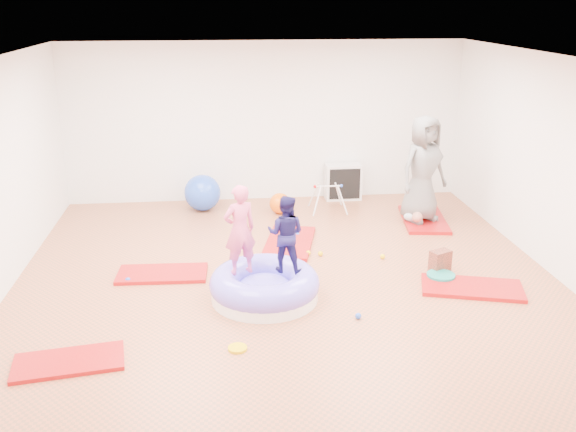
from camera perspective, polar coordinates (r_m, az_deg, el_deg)
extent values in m
cube|color=#BA5F3B|center=(8.04, 0.24, -6.78)|extent=(7.00, 8.00, 0.01)
cube|color=white|center=(7.28, 0.27, 13.53)|extent=(7.00, 8.00, 0.01)
cube|color=white|center=(11.42, -2.05, 8.34)|extent=(7.00, 0.01, 2.80)
cube|color=white|center=(3.90, 7.11, -13.38)|extent=(7.00, 0.01, 2.80)
cube|color=white|center=(8.65, 23.99, 3.32)|extent=(0.01, 8.00, 2.80)
cube|color=#A41C12|center=(6.92, -18.91, -12.17)|extent=(1.14, 0.69, 0.04)
cube|color=#A41C12|center=(8.65, -11.11, -5.06)|extent=(1.19, 0.63, 0.05)
cube|color=#A41C12|center=(9.53, 0.12, -2.37)|extent=(0.95, 1.44, 0.06)
cube|color=#A41C12|center=(8.41, 16.04, -6.15)|extent=(1.36, 0.94, 0.05)
cube|color=#A41C12|center=(10.75, 11.97, -0.31)|extent=(0.86, 1.42, 0.06)
cylinder|color=white|center=(7.84, -2.09, -6.88)|extent=(1.29, 1.29, 0.15)
torus|color=#7062F7|center=(7.78, -2.10, -5.98)|extent=(1.33, 1.33, 0.35)
ellipsoid|color=#7062F7|center=(7.82, -2.09, -6.53)|extent=(0.71, 0.71, 0.32)
imported|color=#E15280|center=(7.54, -4.32, -0.88)|extent=(0.47, 0.39, 1.10)
imported|color=#171344|center=(7.61, -0.20, -1.24)|extent=(0.56, 0.50, 0.95)
imported|color=slate|center=(10.41, 11.92, 4.13)|extent=(0.98, 0.83, 1.70)
ellipsoid|color=silver|center=(10.51, 11.15, 0.06)|extent=(0.35, 0.23, 0.20)
sphere|color=#BF7560|center=(10.36, 11.42, -0.10)|extent=(0.17, 0.17, 0.17)
sphere|color=yellow|center=(9.10, 8.41, -3.59)|extent=(0.07, 0.07, 0.07)
sphere|color=yellow|center=(9.11, 2.90, -3.36)|extent=(0.07, 0.07, 0.07)
sphere|color=blue|center=(7.43, 6.26, -8.83)|extent=(0.07, 0.07, 0.07)
sphere|color=green|center=(8.68, -1.46, -4.52)|extent=(0.07, 0.07, 0.07)
sphere|color=blue|center=(9.81, 0.86, -1.69)|extent=(0.07, 0.07, 0.07)
sphere|color=blue|center=(8.52, -14.05, -5.55)|extent=(0.07, 0.07, 0.07)
sphere|color=yellow|center=(9.13, 1.81, -3.31)|extent=(0.07, 0.07, 0.07)
sphere|color=blue|center=(11.08, -7.62, 2.06)|extent=(0.62, 0.62, 0.62)
sphere|color=#EE610A|center=(10.85, -0.73, 1.13)|extent=(0.35, 0.35, 0.35)
cylinder|color=silver|center=(10.72, 2.60, 1.29)|extent=(0.17, 0.18, 0.47)
cylinder|color=silver|center=(11.09, 2.29, 1.90)|extent=(0.17, 0.18, 0.47)
cylinder|color=silver|center=(10.79, 4.88, 1.36)|extent=(0.17, 0.18, 0.47)
cylinder|color=silver|center=(11.16, 4.50, 1.97)|extent=(0.17, 0.18, 0.47)
cylinder|color=silver|center=(10.88, 3.59, 2.66)|extent=(0.45, 0.03, 0.03)
sphere|color=#CC0007|center=(10.84, 2.41, 2.63)|extent=(0.05, 0.05, 0.05)
sphere|color=blue|center=(10.92, 4.76, 2.69)|extent=(0.05, 0.05, 0.05)
cube|color=silver|center=(11.65, 4.92, 3.06)|extent=(0.64, 0.31, 0.64)
cube|color=black|center=(11.51, 5.07, 2.85)|extent=(0.55, 0.02, 0.55)
cube|color=silver|center=(11.61, 4.97, 2.99)|extent=(0.02, 0.22, 0.57)
cube|color=silver|center=(11.61, 4.97, 2.99)|extent=(0.57, 0.22, 0.02)
cylinder|color=#198A7D|center=(8.58, 13.43, -5.29)|extent=(0.37, 0.37, 0.08)
cube|color=#BA482C|center=(8.76, 13.37, -3.98)|extent=(0.31, 0.26, 0.31)
cylinder|color=yellow|center=(6.83, -4.51, -11.64)|extent=(0.20, 0.20, 0.03)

